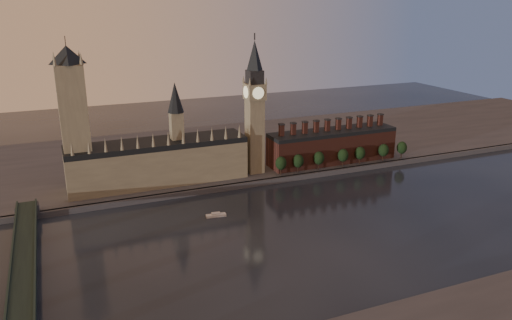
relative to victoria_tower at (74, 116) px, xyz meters
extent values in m
plane|color=black|center=(120.00, -115.00, -59.09)|extent=(900.00, 900.00, 0.00)
cube|color=#4C4C51|center=(120.00, -25.00, -57.09)|extent=(900.00, 4.00, 4.00)
cube|color=#4C4C51|center=(120.00, 65.00, -57.09)|extent=(900.00, 180.00, 4.00)
cube|color=gray|center=(55.00, 0.00, -41.09)|extent=(130.00, 30.00, 28.00)
cube|color=black|center=(55.00, 0.00, -25.09)|extent=(130.00, 30.00, 4.00)
cube|color=gray|center=(70.00, 0.00, -15.09)|extent=(9.00, 9.00, 24.00)
cone|color=black|center=(70.00, 0.00, 7.91)|extent=(12.00, 12.00, 22.00)
cone|color=gray|center=(-4.00, -14.00, -18.09)|extent=(2.60, 2.60, 10.00)
cone|color=gray|center=(6.73, -14.00, -18.09)|extent=(2.60, 2.60, 10.00)
cone|color=gray|center=(17.45, -14.00, -18.09)|extent=(2.60, 2.60, 10.00)
cone|color=gray|center=(28.18, -14.00, -18.09)|extent=(2.60, 2.60, 10.00)
cone|color=gray|center=(38.91, -14.00, -18.09)|extent=(2.60, 2.60, 10.00)
cone|color=gray|center=(49.64, -14.00, -18.09)|extent=(2.60, 2.60, 10.00)
cone|color=gray|center=(60.36, -14.00, -18.09)|extent=(2.60, 2.60, 10.00)
cone|color=gray|center=(71.09, -14.00, -18.09)|extent=(2.60, 2.60, 10.00)
cone|color=gray|center=(81.82, -14.00, -18.09)|extent=(2.60, 2.60, 10.00)
cone|color=gray|center=(92.55, -14.00, -18.09)|extent=(2.60, 2.60, 10.00)
cone|color=gray|center=(103.27, -14.00, -18.09)|extent=(2.60, 2.60, 10.00)
cone|color=gray|center=(114.00, -14.00, -18.09)|extent=(2.60, 2.60, 10.00)
cube|color=gray|center=(0.00, 0.00, -10.09)|extent=(18.00, 18.00, 90.00)
cone|color=black|center=(0.00, 0.00, 40.91)|extent=(24.00, 24.00, 12.00)
cylinder|color=#232326|center=(0.00, 0.00, 46.91)|extent=(0.50, 0.50, 12.00)
cone|color=gray|center=(-8.00, -8.00, 38.91)|extent=(3.00, 3.00, 8.00)
cone|color=gray|center=(8.00, -8.00, 38.91)|extent=(3.00, 3.00, 8.00)
cone|color=gray|center=(-8.00, 8.00, 38.91)|extent=(3.00, 3.00, 8.00)
cone|color=gray|center=(8.00, 8.00, 38.91)|extent=(3.00, 3.00, 8.00)
cube|color=gray|center=(130.00, -5.00, -26.09)|extent=(12.00, 12.00, 58.00)
cube|color=gray|center=(130.00, -5.00, 8.91)|extent=(14.00, 14.00, 12.00)
cube|color=#232326|center=(130.00, -5.00, 19.91)|extent=(11.00, 11.00, 10.00)
cone|color=black|center=(130.00, -5.00, 35.91)|extent=(13.00, 13.00, 22.00)
cylinder|color=#232326|center=(130.00, -5.00, 49.41)|extent=(1.00, 1.00, 5.00)
cylinder|color=beige|center=(130.00, -12.20, 8.91)|extent=(9.00, 0.50, 9.00)
cylinder|color=beige|center=(130.00, 2.20, 8.91)|extent=(9.00, 0.50, 9.00)
cylinder|color=beige|center=(122.80, -5.00, 8.91)|extent=(0.50, 9.00, 9.00)
cylinder|color=beige|center=(137.20, -5.00, 8.91)|extent=(0.50, 9.00, 9.00)
cone|color=gray|center=(123.50, -11.50, 17.91)|extent=(2.00, 2.00, 6.00)
cone|color=gray|center=(136.50, -11.50, 17.91)|extent=(2.00, 2.00, 6.00)
cone|color=gray|center=(123.50, 1.50, 17.91)|extent=(2.00, 2.00, 6.00)
cone|color=gray|center=(136.50, 1.50, 17.91)|extent=(2.00, 2.00, 6.00)
cube|color=#5A2B22|center=(200.00, -5.00, -43.09)|extent=(110.00, 25.00, 24.00)
cube|color=black|center=(200.00, -5.00, -29.59)|extent=(110.00, 25.00, 3.00)
cube|color=#5A2B22|center=(153.00, -5.00, -23.59)|extent=(3.50, 3.50, 9.00)
cube|color=#232326|center=(153.00, -5.00, -18.59)|extent=(4.20, 4.20, 1.00)
cube|color=#5A2B22|center=(163.44, -5.00, -23.59)|extent=(3.50, 3.50, 9.00)
cube|color=#232326|center=(163.44, -5.00, -18.59)|extent=(4.20, 4.20, 1.00)
cube|color=#5A2B22|center=(173.89, -5.00, -23.59)|extent=(3.50, 3.50, 9.00)
cube|color=#232326|center=(173.89, -5.00, -18.59)|extent=(4.20, 4.20, 1.00)
cube|color=#5A2B22|center=(184.33, -5.00, -23.59)|extent=(3.50, 3.50, 9.00)
cube|color=#232326|center=(184.33, -5.00, -18.59)|extent=(4.20, 4.20, 1.00)
cube|color=#5A2B22|center=(194.78, -5.00, -23.59)|extent=(3.50, 3.50, 9.00)
cube|color=#232326|center=(194.78, -5.00, -18.59)|extent=(4.20, 4.20, 1.00)
cube|color=#5A2B22|center=(205.22, -5.00, -23.59)|extent=(3.50, 3.50, 9.00)
cube|color=#232326|center=(205.22, -5.00, -18.59)|extent=(4.20, 4.20, 1.00)
cube|color=#5A2B22|center=(215.67, -5.00, -23.59)|extent=(3.50, 3.50, 9.00)
cube|color=#232326|center=(215.67, -5.00, -18.59)|extent=(4.20, 4.20, 1.00)
cube|color=#5A2B22|center=(226.11, -5.00, -23.59)|extent=(3.50, 3.50, 9.00)
cube|color=#232326|center=(226.11, -5.00, -18.59)|extent=(4.20, 4.20, 1.00)
cube|color=#5A2B22|center=(236.56, -5.00, -23.59)|extent=(3.50, 3.50, 9.00)
cube|color=#232326|center=(236.56, -5.00, -18.59)|extent=(4.20, 4.20, 1.00)
cube|color=#5A2B22|center=(247.00, -5.00, -23.59)|extent=(3.50, 3.50, 9.00)
cube|color=#232326|center=(247.00, -5.00, -18.59)|extent=(4.20, 4.20, 1.00)
cylinder|color=black|center=(145.89, -19.79, -52.09)|extent=(0.80, 0.80, 6.00)
ellipsoid|color=black|center=(145.89, -19.79, -45.59)|extent=(8.60, 8.60, 10.75)
cylinder|color=black|center=(160.81, -19.96, -52.09)|extent=(0.80, 0.80, 6.00)
ellipsoid|color=black|center=(160.81, -19.96, -45.59)|extent=(8.60, 8.60, 10.75)
cylinder|color=black|center=(179.52, -19.55, -52.09)|extent=(0.80, 0.80, 6.00)
ellipsoid|color=black|center=(179.52, -19.55, -45.59)|extent=(8.60, 8.60, 10.75)
cylinder|color=black|center=(201.45, -20.56, -52.09)|extent=(0.80, 0.80, 6.00)
ellipsoid|color=black|center=(201.45, -20.56, -45.59)|extent=(8.60, 8.60, 10.75)
cylinder|color=black|center=(217.84, -20.46, -52.09)|extent=(0.80, 0.80, 6.00)
ellipsoid|color=black|center=(217.84, -20.46, -45.59)|extent=(8.60, 8.60, 10.75)
cylinder|color=black|center=(240.79, -21.12, -52.09)|extent=(0.80, 0.80, 6.00)
ellipsoid|color=black|center=(240.79, -21.12, -45.59)|extent=(8.60, 8.60, 10.75)
cylinder|color=black|center=(259.85, -20.94, -52.09)|extent=(0.80, 0.80, 6.00)
ellipsoid|color=black|center=(259.85, -20.94, -45.59)|extent=(8.60, 8.60, 10.75)
cube|color=#1E2F28|center=(-35.00, -120.00, -50.09)|extent=(12.00, 200.00, 2.50)
cube|color=#1E2F28|center=(-40.50, -120.00, -48.19)|extent=(1.00, 200.00, 1.30)
cube|color=#1E2F28|center=(-29.50, -120.00, -48.19)|extent=(1.00, 200.00, 1.30)
cube|color=#4C4C51|center=(-35.00, -25.00, -52.09)|extent=(14.00, 8.00, 6.00)
cylinder|color=#232326|center=(-35.00, -132.00, -55.21)|extent=(8.00, 8.00, 7.75)
cylinder|color=#232326|center=(-35.00, -98.00, -55.21)|extent=(8.00, 8.00, 7.75)
cylinder|color=#232326|center=(-35.00, -64.00, -55.21)|extent=(8.00, 8.00, 7.75)
cylinder|color=#232326|center=(-35.00, -30.00, -55.21)|extent=(8.00, 8.00, 7.75)
cube|color=silver|center=(77.21, -66.86, -58.35)|extent=(13.29, 5.06, 1.48)
cube|color=silver|center=(77.21, -66.86, -57.05)|extent=(5.82, 3.35, 1.11)
camera|label=1|loc=(-12.92, -350.81, 74.41)|focal=35.00mm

